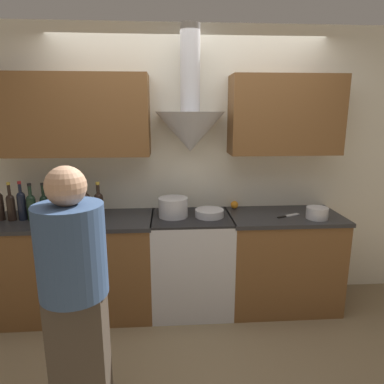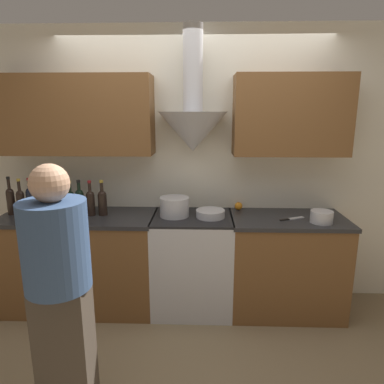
{
  "view_description": "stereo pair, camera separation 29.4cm",
  "coord_description": "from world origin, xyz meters",
  "views": [
    {
      "loc": [
        -0.2,
        -2.64,
        1.83
      ],
      "look_at": [
        0.0,
        0.22,
        1.16
      ],
      "focal_mm": 32.0,
      "sensor_mm": 36.0,
      "label": 1
    },
    {
      "loc": [
        0.1,
        -2.64,
        1.83
      ],
      "look_at": [
        0.0,
        0.22,
        1.16
      ],
      "focal_mm": 32.0,
      "sensor_mm": 36.0,
      "label": 2
    }
  ],
  "objects": [
    {
      "name": "wine_bottle_1",
      "position": [
        -1.56,
        0.31,
        1.04
      ],
      "size": [
        0.07,
        0.07,
        0.34
      ],
      "color": "black",
      "rests_on": "counter_left"
    },
    {
      "name": "wall_back",
      "position": [
        -0.07,
        0.59,
        1.47
      ],
      "size": [
        8.4,
        0.61,
        2.6
      ],
      "color": "silver",
      "rests_on": "ground_plane"
    },
    {
      "name": "person_foreground_left",
      "position": [
        -0.73,
        -0.88,
        0.86
      ],
      "size": [
        0.37,
        0.37,
        1.57
      ],
      "color": "#473D33",
      "rests_on": "ground_plane"
    },
    {
      "name": "wine_bottle_3",
      "position": [
        -1.39,
        0.31,
        1.04
      ],
      "size": [
        0.08,
        0.08,
        0.33
      ],
      "color": "black",
      "rests_on": "counter_left"
    },
    {
      "name": "wine_bottle_6",
      "position": [
        -1.11,
        0.33,
        1.04
      ],
      "size": [
        0.07,
        0.07,
        0.32
      ],
      "color": "black",
      "rests_on": "counter_left"
    },
    {
      "name": "wine_bottle_9",
      "position": [
        -0.82,
        0.33,
        1.04
      ],
      "size": [
        0.08,
        0.08,
        0.33
      ],
      "color": "black",
      "rests_on": "counter_left"
    },
    {
      "name": "wine_bottle_2",
      "position": [
        -1.48,
        0.32,
        1.05
      ],
      "size": [
        0.07,
        0.07,
        0.34
      ],
      "color": "black",
      "rests_on": "counter_left"
    },
    {
      "name": "wine_bottle_0",
      "position": [
        -1.67,
        0.33,
        1.05
      ],
      "size": [
        0.07,
        0.07,
        0.35
      ],
      "color": "black",
      "rests_on": "counter_left"
    },
    {
      "name": "mixing_bowl",
      "position": [
        0.16,
        0.3,
        0.94
      ],
      "size": [
        0.26,
        0.26,
        0.07
      ],
      "color": "silver",
      "rests_on": "stove_range"
    },
    {
      "name": "saucepan",
      "position": [
        1.11,
        0.18,
        0.96
      ],
      "size": [
        0.19,
        0.19,
        0.1
      ],
      "color": "silver",
      "rests_on": "counter_right"
    },
    {
      "name": "ground_plane",
      "position": [
        0.0,
        0.0,
        0.0
      ],
      "size": [
        12.0,
        12.0,
        0.0
      ],
      "primitive_type": "plane",
      "color": "#847051"
    },
    {
      "name": "chefs_knife",
      "position": [
        0.88,
        0.27,
        0.91
      ],
      "size": [
        0.24,
        0.13,
        0.01
      ],
      "rotation": [
        0.0,
        0.0,
        0.43
      ],
      "color": "silver",
      "rests_on": "counter_right"
    },
    {
      "name": "counter_right",
      "position": [
        0.86,
        0.32,
        0.46
      ],
      "size": [
        1.03,
        0.62,
        0.91
      ],
      "color": "brown",
      "rests_on": "ground_plane"
    },
    {
      "name": "counter_left",
      "position": [
        -1.05,
        0.32,
        0.46
      ],
      "size": [
        1.4,
        0.62,
        0.91
      ],
      "color": "brown",
      "rests_on": "ground_plane"
    },
    {
      "name": "wine_bottle_5",
      "position": [
        -1.2,
        0.32,
        1.05
      ],
      "size": [
        0.07,
        0.07,
        0.36
      ],
      "color": "black",
      "rests_on": "counter_left"
    },
    {
      "name": "wine_bottle_4",
      "position": [
        -1.29,
        0.32,
        1.03
      ],
      "size": [
        0.07,
        0.07,
        0.33
      ],
      "color": "black",
      "rests_on": "counter_left"
    },
    {
      "name": "orange_fruit",
      "position": [
        0.44,
        0.55,
        0.95
      ],
      "size": [
        0.07,
        0.07,
        0.07
      ],
      "color": "orange",
      "rests_on": "counter_right"
    },
    {
      "name": "stove_range",
      "position": [
        0.0,
        0.32,
        0.46
      ],
      "size": [
        0.72,
        0.6,
        0.91
      ],
      "color": "silver",
      "rests_on": "ground_plane"
    },
    {
      "name": "stock_pot",
      "position": [
        -0.16,
        0.33,
        1.0
      ],
      "size": [
        0.26,
        0.26,
        0.17
      ],
      "color": "silver",
      "rests_on": "stove_range"
    },
    {
      "name": "wine_bottle_8",
      "position": [
        -0.92,
        0.32,
        1.04
      ],
      "size": [
        0.07,
        0.07,
        0.32
      ],
      "color": "black",
      "rests_on": "counter_left"
    },
    {
      "name": "wine_bottle_7",
      "position": [
        -1.03,
        0.33,
        1.04
      ],
      "size": [
        0.08,
        0.08,
        0.33
      ],
      "color": "black",
      "rests_on": "counter_left"
    }
  ]
}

